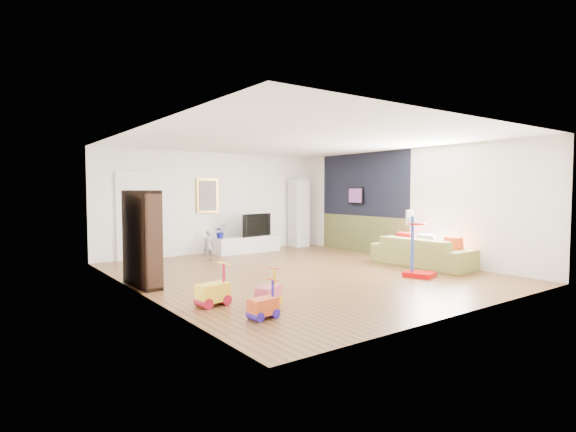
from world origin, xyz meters
TOP-DOWN VIEW (x-y plane):
  - floor at (0.00, 0.00)m, footprint 6.50×7.50m
  - ceiling at (0.00, 0.00)m, footprint 6.50×7.50m
  - wall_back at (0.00, 3.75)m, footprint 6.50×0.00m
  - wall_front at (0.00, -3.75)m, footprint 6.50×0.00m
  - wall_left at (-3.25, 0.00)m, footprint 0.00×7.50m
  - wall_right at (3.25, 0.00)m, footprint 0.00×7.50m
  - navy_accent at (3.23, 1.40)m, footprint 0.01×3.20m
  - olive_wainscot at (3.23, 1.40)m, footprint 0.01×3.20m
  - doorway at (-1.90, 3.71)m, footprint 1.45×0.06m
  - painting_back at (-0.25, 3.71)m, footprint 0.62×0.06m
  - artwork_right at (3.17, 1.60)m, footprint 0.04×0.56m
  - media_console at (0.69, 3.23)m, footprint 1.88×0.51m
  - tall_cabinet at (2.62, 3.46)m, footprint 0.48×0.48m
  - bookshelf at (-3.03, 0.62)m, footprint 0.35×1.17m
  - sofa at (2.64, -1.02)m, footprint 0.96×2.26m
  - basketball_hoop at (1.63, -1.73)m, footprint 0.62×0.68m
  - ride_on_yellow at (-2.64, -1.34)m, footprint 0.50×0.35m
  - ride_on_orange at (-2.40, -2.34)m, footprint 0.40×0.27m
  - ride_on_pink at (-1.97, -1.82)m, footprint 0.47×0.39m
  - child at (-0.79, 2.58)m, footprint 0.27×0.18m
  - tv at (0.92, 3.25)m, footprint 1.07×0.41m
  - vase_plant at (-0.12, 3.24)m, footprint 0.37×0.33m
  - pillow_left at (2.86, -1.67)m, footprint 0.12×0.40m
  - pillow_center at (2.84, -1.00)m, footprint 0.15×0.40m
  - pillow_right at (2.86, -0.38)m, footprint 0.12×0.39m

SIDE VIEW (x-z plane):
  - floor at x=0.00m, z-range 0.00..0.00m
  - media_console at x=0.69m, z-range 0.00..0.44m
  - ride_on_orange at x=-2.40m, z-range 0.00..0.51m
  - ride_on_pink at x=-1.97m, z-range 0.00..0.54m
  - ride_on_yellow at x=-2.64m, z-range 0.00..0.62m
  - sofa at x=2.64m, z-range 0.00..0.65m
  - child at x=-0.79m, z-range 0.00..0.74m
  - olive_wainscot at x=3.23m, z-range 0.00..1.00m
  - pillow_left at x=2.86m, z-range 0.32..0.71m
  - pillow_center at x=2.84m, z-range 0.32..0.71m
  - pillow_right at x=2.86m, z-range 0.32..0.71m
  - vase_plant at x=-0.12m, z-range 0.44..0.79m
  - basketball_hoop at x=1.63m, z-range 0.00..1.32m
  - tv at x=0.92m, z-range 0.44..1.05m
  - bookshelf at x=-3.03m, z-range 0.00..1.69m
  - tall_cabinet at x=2.62m, z-range 0.00..2.01m
  - doorway at x=-1.90m, z-range 0.00..2.10m
  - wall_back at x=0.00m, z-range 0.00..2.70m
  - wall_front at x=0.00m, z-range 0.00..2.70m
  - wall_left at x=-3.25m, z-range 0.00..2.70m
  - wall_right at x=3.25m, z-range 0.00..2.70m
  - artwork_right at x=3.17m, z-range 1.32..1.78m
  - painting_back at x=-0.25m, z-range 1.09..2.01m
  - navy_accent at x=3.23m, z-range 1.00..2.70m
  - ceiling at x=0.00m, z-range 2.70..2.70m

